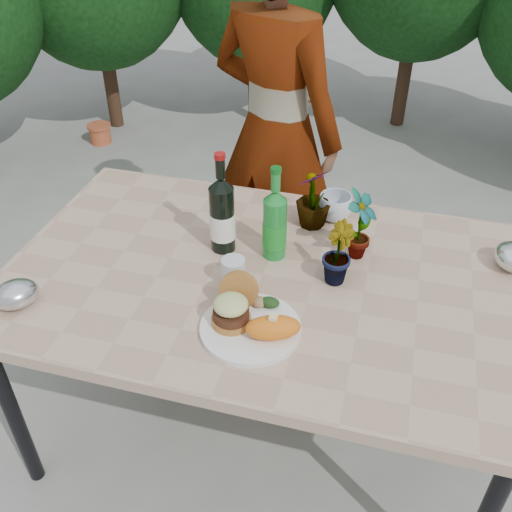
% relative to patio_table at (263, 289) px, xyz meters
% --- Properties ---
extents(ground, '(80.00, 80.00, 0.00)m').
position_rel_patio_table_xyz_m(ground, '(0.00, 0.00, -0.69)').
color(ground, slate).
rests_on(ground, ground).
extents(patio_table, '(1.60, 1.00, 0.75)m').
position_rel_patio_table_xyz_m(patio_table, '(0.00, 0.00, 0.00)').
color(patio_table, tan).
rests_on(patio_table, ground).
extents(shrub_hedge, '(6.82, 5.09, 2.26)m').
position_rel_patio_table_xyz_m(shrub_hedge, '(0.03, 1.74, 0.47)').
color(shrub_hedge, '#382316').
rests_on(shrub_hedge, ground).
extents(dinner_plate, '(0.28, 0.28, 0.01)m').
position_rel_patio_table_xyz_m(dinner_plate, '(0.03, -0.25, 0.06)').
color(dinner_plate, white).
rests_on(dinner_plate, patio_table).
extents(burger_stack, '(0.11, 0.16, 0.11)m').
position_rel_patio_table_xyz_m(burger_stack, '(-0.03, -0.23, 0.12)').
color(burger_stack, '#B7722D').
rests_on(burger_stack, dinner_plate).
extents(sweet_potato, '(0.17, 0.12, 0.06)m').
position_rel_patio_table_xyz_m(sweet_potato, '(0.10, -0.27, 0.10)').
color(sweet_potato, orange).
rests_on(sweet_potato, dinner_plate).
extents(grilled_veg, '(0.08, 0.05, 0.03)m').
position_rel_patio_table_xyz_m(grilled_veg, '(0.05, -0.15, 0.09)').
color(grilled_veg, olive).
rests_on(grilled_veg, dinner_plate).
extents(wine_bottle, '(0.08, 0.08, 0.34)m').
position_rel_patio_table_xyz_m(wine_bottle, '(-0.16, 0.10, 0.18)').
color(wine_bottle, black).
rests_on(wine_bottle, patio_table).
extents(sparkling_water, '(0.08, 0.08, 0.32)m').
position_rel_patio_table_xyz_m(sparkling_water, '(0.01, 0.11, 0.17)').
color(sparkling_water, '#167E2A').
rests_on(sparkling_water, patio_table).
extents(plastic_cup, '(0.07, 0.07, 0.09)m').
position_rel_patio_table_xyz_m(plastic_cup, '(-0.07, -0.07, 0.10)').
color(plastic_cup, silver).
rests_on(plastic_cup, patio_table).
extents(seedling_left, '(0.13, 0.15, 0.24)m').
position_rel_patio_table_xyz_m(seedling_left, '(0.27, 0.17, 0.18)').
color(seedling_left, '#2B5B1F').
rests_on(seedling_left, patio_table).
extents(seedling_mid, '(0.11, 0.13, 0.20)m').
position_rel_patio_table_xyz_m(seedling_mid, '(0.22, 0.04, 0.16)').
color(seedling_mid, '#235E20').
rests_on(seedling_mid, patio_table).
extents(seedling_right, '(0.17, 0.17, 0.21)m').
position_rel_patio_table_xyz_m(seedling_right, '(0.09, 0.31, 0.16)').
color(seedling_right, '#2B6121').
rests_on(seedling_right, patio_table).
extents(blue_bowl, '(0.15, 0.15, 0.10)m').
position_rel_patio_table_xyz_m(blue_bowl, '(0.16, 0.37, 0.11)').
color(blue_bowl, silver).
rests_on(blue_bowl, patio_table).
extents(foil_packet_left, '(0.17, 0.17, 0.08)m').
position_rel_patio_table_xyz_m(foil_packet_left, '(-0.65, -0.32, 0.10)').
color(foil_packet_left, '#BBBDC2').
rests_on(foil_packet_left, patio_table).
extents(foil_packet_right, '(0.13, 0.15, 0.08)m').
position_rel_patio_table_xyz_m(foil_packet_right, '(0.74, 0.24, 0.10)').
color(foil_packet_right, silver).
rests_on(foil_packet_right, patio_table).
extents(person, '(0.72, 0.60, 1.68)m').
position_rel_patio_table_xyz_m(person, '(-0.16, 0.82, 0.15)').
color(person, '#8D5A46').
rests_on(person, ground).
extents(terracotta_pot, '(0.17, 0.17, 0.14)m').
position_rel_patio_table_xyz_m(terracotta_pot, '(-1.77, 2.08, -0.62)').
color(terracotta_pot, '#BE5431').
rests_on(terracotta_pot, ground).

